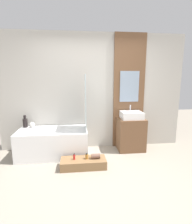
{
  "coord_description": "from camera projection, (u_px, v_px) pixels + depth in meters",
  "views": [
    {
      "loc": [
        -0.38,
        -2.41,
        1.62
      ],
      "look_at": [
        -0.03,
        0.7,
        1.01
      ],
      "focal_mm": 28.0,
      "sensor_mm": 36.0,
      "label": 1
    }
  ],
  "objects": [
    {
      "name": "vanity_cabinet",
      "position": [
        131.0,
        134.0,
        3.97
      ],
      "size": [
        0.59,
        0.46,
        0.73
      ],
      "primitive_type": "cube",
      "color": "brown",
      "rests_on": "ground_plane"
    },
    {
      "name": "bottle_soap_secondary",
      "position": [
        87.0,
        156.0,
        3.2
      ],
      "size": [
        0.05,
        0.05,
        0.11
      ],
      "color": "#B2752D",
      "rests_on": "wooden_step_bench"
    },
    {
      "name": "wooden_step_bench",
      "position": [
        83.0,
        163.0,
        3.22
      ],
      "size": [
        0.83,
        0.34,
        0.16
      ],
      "primitive_type": "cube",
      "color": "olive",
      "rests_on": "ground_plane"
    },
    {
      "name": "vase_tall_dark",
      "position": [
        25.0,
        122.0,
        3.8
      ],
      "size": [
        0.1,
        0.1,
        0.27
      ],
      "color": "black",
      "rests_on": "bathtub"
    },
    {
      "name": "glass_shower_screen",
      "position": [
        85.0,
        103.0,
        3.54
      ],
      "size": [
        0.01,
        0.56,
        1.13
      ],
      "primitive_type": "cube",
      "color": "silver",
      "rests_on": "bathtub"
    },
    {
      "name": "bottle_soap_primary",
      "position": [
        74.0,
        157.0,
        3.17
      ],
      "size": [
        0.04,
        0.04,
        0.11
      ],
      "color": "red",
      "rests_on": "wooden_step_bench"
    },
    {
      "name": "wall_wood_accent",
      "position": [
        129.0,
        92.0,
        4.03
      ],
      "size": [
        0.72,
        0.04,
        2.6
      ],
      "color": "brown",
      "rests_on": "ground_plane"
    },
    {
      "name": "sink",
      "position": [
        131.0,
        115.0,
        3.88
      ],
      "size": [
        0.46,
        0.39,
        0.29
      ],
      "color": "white",
      "rests_on": "vanity_cabinet"
    },
    {
      "name": "wall_tiled_back",
      "position": [
        93.0,
        92.0,
        3.99
      ],
      "size": [
        4.2,
        0.06,
        2.6
      ],
      "primitive_type": "cube",
      "color": "#B7B2A8",
      "rests_on": "ground_plane"
    },
    {
      "name": "ground_plane",
      "position": [
        103.0,
        185.0,
        2.7
      ],
      "size": [
        12.0,
        12.0,
        0.0
      ],
      "primitive_type": "plane",
      "color": "gray"
    },
    {
      "name": "vase_round_light",
      "position": [
        32.0,
        125.0,
        3.82
      ],
      "size": [
        0.11,
        0.11,
        0.11
      ],
      "primitive_type": "sphere",
      "color": "silver",
      "rests_on": "bathtub"
    },
    {
      "name": "bathtub",
      "position": [
        53.0,
        142.0,
        3.69
      ],
      "size": [
        1.42,
        0.72,
        0.56
      ],
      "color": "white",
      "rests_on": "ground_plane"
    },
    {
      "name": "towel_roll",
      "position": [
        96.0,
        156.0,
        3.22
      ],
      "size": [
        0.16,
        0.09,
        0.09
      ],
      "primitive_type": "cylinder",
      "rotation": [
        0.0,
        1.57,
        0.0
      ],
      "color": "brown",
      "rests_on": "wooden_step_bench"
    }
  ]
}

